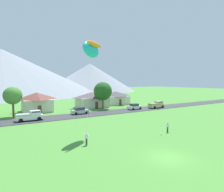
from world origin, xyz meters
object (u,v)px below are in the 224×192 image
at_px(house_leftmost, 37,102).
at_px(kite_flyer_with_kite, 91,50).
at_px(house_right_center, 115,98).
at_px(watcher_person, 168,127).
at_px(tree_center, 103,91).
at_px(pickup_truck_white_west_side, 30,116).
at_px(house_left_center, 92,99).
at_px(soccer_ball, 161,134).
at_px(pickup_truck_sand_east_side, 157,105).
at_px(tree_left_of_center, 13,96).
at_px(parked_car_silver_west_end, 80,111).
at_px(parked_car_white_mid_east, 135,107).

height_order(house_leftmost, kite_flyer_with_kite, kite_flyer_with_kite).
relative_size(house_right_center, watcher_person, 5.48).
height_order(tree_center, pickup_truck_white_west_side, tree_center).
xyz_separation_m(house_left_center, house_right_center, (10.25, 2.39, -0.09)).
xyz_separation_m(house_leftmost, house_left_center, (16.10, -0.12, -0.20)).
height_order(tree_center, soccer_ball, tree_center).
bearing_deg(soccer_ball, pickup_truck_sand_east_side, 46.41).
height_order(pickup_truck_white_west_side, watcher_person, pickup_truck_white_west_side).
xyz_separation_m(tree_left_of_center, parked_car_silver_west_end, (14.20, -4.53, -4.00)).
relative_size(house_leftmost, tree_left_of_center, 1.15).
relative_size(parked_car_silver_west_end, soccer_ball, 17.59).
bearing_deg(house_left_center, parked_car_silver_west_end, -128.61).
height_order(tree_center, parked_car_white_mid_east, tree_center).
relative_size(house_left_center, pickup_truck_white_west_side, 1.80).
height_order(pickup_truck_white_west_side, kite_flyer_with_kite, kite_flyer_with_kite).
distance_m(kite_flyer_with_kite, soccer_ball, 16.53).
relative_size(pickup_truck_sand_east_side, soccer_ball, 21.92).
bearing_deg(house_right_center, pickup_truck_sand_east_side, -68.80).
xyz_separation_m(house_left_center, pickup_truck_sand_east_side, (15.85, -12.06, -1.40)).
distance_m(parked_car_silver_west_end, kite_flyer_with_kite, 21.28).
distance_m(kite_flyer_with_kite, watcher_person, 16.93).
bearing_deg(parked_car_white_mid_east, pickup_truck_sand_east_side, -8.04).
bearing_deg(house_leftmost, kite_flyer_with_kite, -82.59).
distance_m(house_left_center, watcher_person, 32.45).
distance_m(watcher_person, soccer_ball, 2.29).
relative_size(house_right_center, pickup_truck_sand_east_side, 1.74).
height_order(tree_left_of_center, pickup_truck_sand_east_side, tree_left_of_center).
bearing_deg(pickup_truck_white_west_side, tree_center, 18.41).
relative_size(house_leftmost, pickup_truck_sand_east_side, 1.51).
bearing_deg(house_leftmost, tree_center, -16.15).
distance_m(house_leftmost, pickup_truck_white_west_side, 12.45).
height_order(house_right_center, parked_car_white_mid_east, house_right_center).
relative_size(pickup_truck_white_west_side, watcher_person, 3.12).
height_order(tree_center, watcher_person, tree_center).
bearing_deg(parked_car_white_mid_east, tree_center, 139.07).
relative_size(house_left_center, kite_flyer_with_kite, 0.66).
xyz_separation_m(tree_left_of_center, pickup_truck_white_west_side, (2.65, -6.49, -3.81)).
height_order(pickup_truck_sand_east_side, soccer_ball, pickup_truck_sand_east_side).
xyz_separation_m(house_right_center, parked_car_silver_west_end, (-18.10, -12.22, -1.50)).
height_order(tree_center, kite_flyer_with_kite, kite_flyer_with_kite).
bearing_deg(house_left_center, soccer_ball, -97.02).
bearing_deg(pickup_truck_sand_east_side, pickup_truck_white_west_side, 179.56).
distance_m(pickup_truck_sand_east_side, soccer_ball, 28.89).
height_order(house_right_center, tree_center, tree_center).
distance_m(parked_car_silver_west_end, pickup_truck_sand_east_side, 23.81).
relative_size(parked_car_white_mid_east, kite_flyer_with_kite, 0.30).
bearing_deg(house_right_center, pickup_truck_white_west_side, -154.44).
bearing_deg(kite_flyer_with_kite, watcher_person, -27.73).
bearing_deg(tree_center, pickup_truck_sand_east_side, -26.10).
relative_size(tree_center, kite_flyer_with_kite, 0.56).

